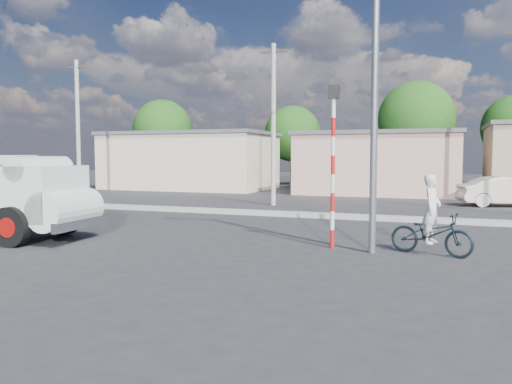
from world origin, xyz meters
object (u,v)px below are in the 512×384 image
(streetlight, at_px, (369,57))
(bicycle, at_px, (431,234))
(car_cream, at_px, (506,192))
(cyclist, at_px, (432,221))
(traffic_pole, at_px, (333,152))

(streetlight, bearing_deg, bicycle, 8.96)
(bicycle, distance_m, car_cream, 14.40)
(cyclist, relative_size, streetlight, 0.19)
(bicycle, xyz_separation_m, traffic_pole, (-2.52, 0.05, 2.06))
(cyclist, xyz_separation_m, traffic_pole, (-2.52, 0.05, 1.73))
(cyclist, bearing_deg, streetlight, 114.84)
(bicycle, xyz_separation_m, streetlight, (-1.59, -0.25, 4.42))
(cyclist, bearing_deg, traffic_pole, 104.75)
(cyclist, height_order, car_cream, cyclist)
(cyclist, distance_m, traffic_pole, 3.06)
(bicycle, distance_m, streetlight, 4.71)
(traffic_pole, relative_size, streetlight, 0.48)
(bicycle, bearing_deg, streetlight, 114.84)
(bicycle, xyz_separation_m, car_cream, (3.17, 14.04, 0.19))
(bicycle, relative_size, cyclist, 1.18)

